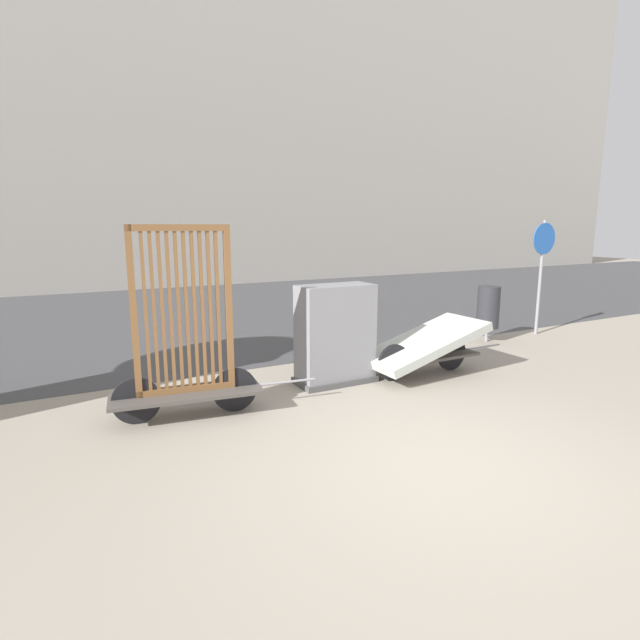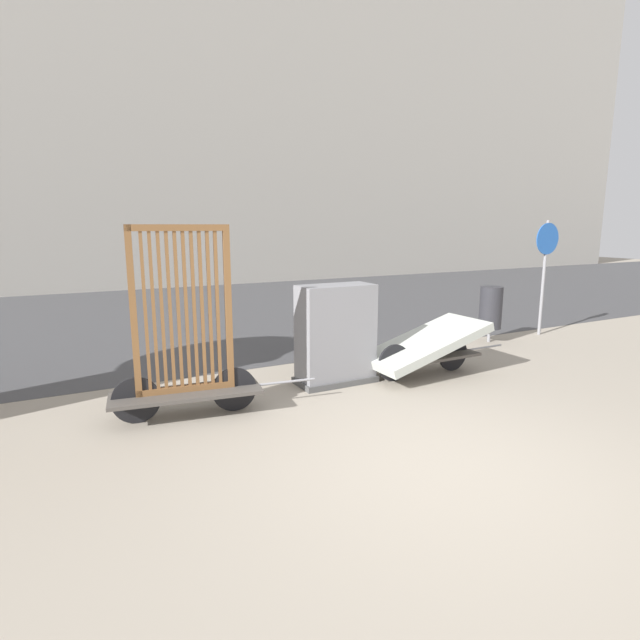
# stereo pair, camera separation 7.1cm
# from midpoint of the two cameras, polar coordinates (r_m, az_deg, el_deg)

# --- Properties ---
(ground_plane) EXTENTS (60.00, 60.00, 0.00)m
(ground_plane) POSITION_cam_midpoint_polar(r_m,az_deg,el_deg) (4.80, 13.52, -16.00)
(ground_plane) COLOR gray
(road_strip) EXTENTS (56.00, 10.70, 0.01)m
(road_strip) POSITION_cam_midpoint_polar(r_m,az_deg,el_deg) (12.76, -14.18, 0.84)
(road_strip) COLOR #424244
(road_strip) RESTS_ON ground_plane
(building_facade) EXTENTS (48.00, 4.00, 15.59)m
(building_facade) POSITION_cam_midpoint_polar(r_m,az_deg,el_deg) (20.59, -20.69, 26.10)
(building_facade) COLOR #B2ADA3
(building_facade) RESTS_ON ground_plane
(bike_cart_with_bedframe) EXTENTS (2.37, 0.77, 2.15)m
(bike_cart_with_bedframe) POSITION_cam_midpoint_polar(r_m,az_deg,el_deg) (5.73, -14.82, -3.49)
(bike_cart_with_bedframe) COLOR #4C4742
(bike_cart_with_bedframe) RESTS_ON ground_plane
(bike_cart_with_mattress) EXTENTS (2.40, 0.92, 0.78)m
(bike_cart_with_mattress) POSITION_cam_midpoint_polar(r_m,az_deg,el_deg) (7.31, 12.20, -2.94)
(bike_cart_with_mattress) COLOR #4C4742
(bike_cart_with_mattress) RESTS_ON ground_plane
(utility_cabinet) EXTENTS (1.09, 0.54, 1.35)m
(utility_cabinet) POSITION_cam_midpoint_polar(r_m,az_deg,el_deg) (6.79, 2.11, -2.00)
(utility_cabinet) COLOR #4C4C4C
(utility_cabinet) RESTS_ON ground_plane
(trash_bin) EXTENTS (0.41, 0.41, 1.03)m
(trash_bin) POSITION_cam_midpoint_polar(r_m,az_deg,el_deg) (9.71, 19.13, 1.33)
(trash_bin) COLOR gray
(trash_bin) RESTS_ON ground_plane
(sign_post) EXTENTS (0.60, 0.06, 2.23)m
(sign_post) POSITION_cam_midpoint_polar(r_m,az_deg,el_deg) (10.65, 24.53, 6.27)
(sign_post) COLOR gray
(sign_post) RESTS_ON ground_plane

